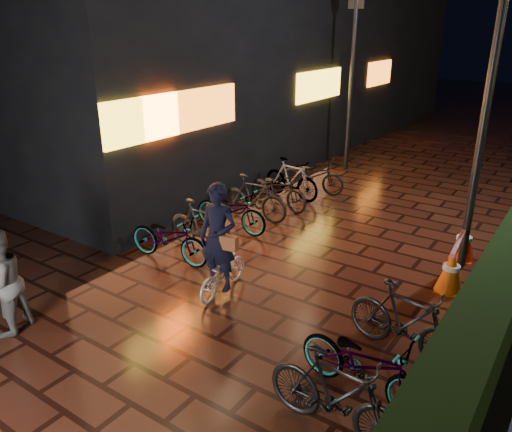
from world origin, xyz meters
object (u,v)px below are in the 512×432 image
Objects in this scene: bystander_person at (1,283)px; cart_assembly at (493,278)px; traffic_barrier at (458,255)px; cyclist at (220,254)px.

cart_assembly is at bearing 115.30° from bystander_person.
cart_assembly reaches higher than traffic_barrier.
cyclist is at bearing 129.49° from bystander_person.
traffic_barrier is at bearing 134.18° from cart_assembly.
traffic_barrier is 1.06m from cart_assembly.
cyclist is 4.41m from traffic_barrier.
cyclist is 1.04× the size of traffic_barrier.
traffic_barrier is (3.18, 3.04, -0.36)m from cyclist.
traffic_barrier is 2.05× the size of cart_assembly.
cyclist reaches higher than bystander_person.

